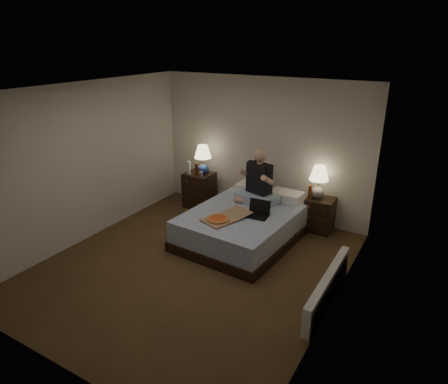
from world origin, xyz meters
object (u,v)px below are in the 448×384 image
Objects in this scene: lamp_right at (319,182)px; water_bottle at (189,168)px; bed at (244,225)px; nightstand_right at (320,214)px; beer_bottle_left at (197,169)px; beer_bottle_right at (310,192)px; lamp_left at (203,160)px; soda_can at (201,174)px; laptop at (257,210)px; nightstand_left at (199,190)px; pizza_box at (218,219)px; radiator at (327,288)px; person at (257,176)px.

lamp_right is 2.45m from water_bottle.
water_bottle is at bearing 160.16° from bed.
water_bottle is (-2.50, -0.27, 0.51)m from nightstand_right.
beer_bottle_left reaches higher than beer_bottle_right.
soda_can is at bearing -69.36° from lamp_left.
laptop is (1.82, -0.77, -0.18)m from water_bottle.
nightstand_left is 1.99× the size of laptop.
water_bottle is 2.34m from beer_bottle_right.
beer_bottle_right reaches higher than soda_can.
nightstand_left is at bearing 134.97° from soda_can.
pizza_box is at bearing -123.38° from beer_bottle_right.
bed is 1.26× the size of radiator.
laptop is at bearing -123.21° from nightstand_right.
pizza_box is (-0.43, -0.47, -0.08)m from laptop.
lamp_left is at bearing 148.88° from pizza_box.
person is (1.41, -0.37, 0.63)m from nightstand_left.
radiator is at bearing -28.33° from beer_bottle_left.
pizza_box is 0.47× the size of radiator.
nightstand_left is 0.50m from water_bottle.
beer_bottle_left reaches higher than pizza_box.
beer_bottle_left reaches higher than laptop.
radiator is at bearing -63.87° from beer_bottle_right.
lamp_right is at bearing -179.94° from nightstand_right.
nightstand_right is at bearing 0.00° from lamp_right.
nightstand_left is 2.35m from lamp_right.
water_bottle is 0.33× the size of pizza_box.
lamp_left reaches higher than nightstand_right.
beer_bottle_left is 3.51m from radiator.
laptop reaches higher than radiator.
nightstand_left is 0.62m from lamp_left.
beer_bottle_right is at bearing -140.64° from lamp_right.
lamp_right reaches higher than soda_can.
beer_bottle_left is at bearing -173.57° from nightstand_right.
soda_can reaches higher than radiator.
radiator is (1.40, -0.86, -0.43)m from laptop.
beer_bottle_right is 0.25× the size of person.
pizza_box is at bearing -101.14° from bed.
lamp_left reaches higher than radiator.
pizza_box is (1.39, -1.24, -0.26)m from water_bottle.
beer_bottle_right is at bearing 2.06° from nightstand_left.
nightstand_left is (-1.39, 0.79, 0.09)m from bed.
beer_bottle_right is (2.09, 0.05, -0.26)m from lamp_left.
lamp_right is at bearing 45.77° from person.
bed is at bearing -23.70° from water_bottle.
pizza_box is at bearing -47.18° from nightstand_left.
person is at bearing -10.68° from beer_bottle_left.
pizza_box is at bearing -45.68° from beer_bottle_left.
water_bottle is at bearing -173.82° from nightstand_right.
water_bottle is 1.59m from person.
beer_bottle_left is 1.42m from person.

